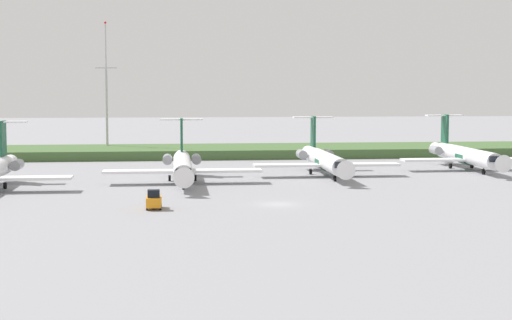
{
  "coord_description": "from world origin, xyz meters",
  "views": [
    {
      "loc": [
        -12.2,
        -91.93,
        13.79
      ],
      "look_at": [
        0.0,
        25.12,
        3.0
      ],
      "focal_mm": 55.31,
      "sensor_mm": 36.0,
      "label": 1
    }
  ],
  "objects_px": {
    "regional_jet_fourth": "(325,159)",
    "baggage_tug": "(154,200)",
    "antenna_mast": "(107,100)",
    "regional_jet_third": "(183,165)",
    "regional_jet_fifth": "(465,155)"
  },
  "relations": [
    {
      "from": "regional_jet_fourth",
      "to": "baggage_tug",
      "type": "height_order",
      "value": "regional_jet_fourth"
    },
    {
      "from": "regional_jet_fourth",
      "to": "baggage_tug",
      "type": "distance_m",
      "value": 41.32
    },
    {
      "from": "antenna_mast",
      "to": "baggage_tug",
      "type": "bearing_deg",
      "value": -81.44
    },
    {
      "from": "antenna_mast",
      "to": "regional_jet_third",
      "type": "bearing_deg",
      "value": -73.63
    },
    {
      "from": "regional_jet_third",
      "to": "baggage_tug",
      "type": "distance_m",
      "value": 25.46
    },
    {
      "from": "regional_jet_fourth",
      "to": "regional_jet_fifth",
      "type": "height_order",
      "value": "same"
    },
    {
      "from": "baggage_tug",
      "to": "regional_jet_fifth",
      "type": "bearing_deg",
      "value": 36.97
    },
    {
      "from": "regional_jet_third",
      "to": "regional_jet_fourth",
      "type": "relative_size",
      "value": 1.0
    },
    {
      "from": "regional_jet_fifth",
      "to": "antenna_mast",
      "type": "relative_size",
      "value": 1.13
    },
    {
      "from": "regional_jet_third",
      "to": "regional_jet_fourth",
      "type": "distance_m",
      "value": 23.46
    },
    {
      "from": "regional_jet_fourth",
      "to": "regional_jet_fifth",
      "type": "xyz_separation_m",
      "value": [
        25.49,
        6.61,
        0.0
      ]
    },
    {
      "from": "regional_jet_fifth",
      "to": "baggage_tug",
      "type": "distance_m",
      "value": 64.41
    },
    {
      "from": "regional_jet_fifth",
      "to": "antenna_mast",
      "type": "distance_m",
      "value": 73.91
    },
    {
      "from": "regional_jet_fifth",
      "to": "regional_jet_fourth",
      "type": "bearing_deg",
      "value": -165.47
    },
    {
      "from": "regional_jet_fourth",
      "to": "regional_jet_fifth",
      "type": "relative_size",
      "value": 1.0
    }
  ]
}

